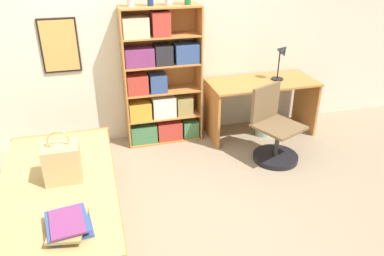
% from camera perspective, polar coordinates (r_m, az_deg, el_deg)
% --- Properties ---
extents(ground_plane, '(14.00, 14.00, 0.00)m').
position_cam_1_polar(ground_plane, '(3.58, -5.64, -12.93)').
color(ground_plane, gray).
extents(wall_back, '(10.00, 0.09, 2.60)m').
position_cam_1_polar(wall_back, '(4.50, -10.22, 13.76)').
color(wall_back, beige).
rests_on(wall_back, ground_plane).
extents(bed, '(0.97, 1.89, 0.49)m').
position_cam_1_polar(bed, '(3.45, -19.32, -11.19)').
color(bed, '#B77538').
rests_on(bed, ground_plane).
extents(handbag, '(0.29, 0.23, 0.45)m').
position_cam_1_polar(handbag, '(3.24, -19.17, -4.93)').
color(handbag, tan).
rests_on(handbag, bed).
extents(book_stack_on_bed, '(0.33, 0.39, 0.09)m').
position_cam_1_polar(book_stack_on_bed, '(2.77, -18.34, -13.82)').
color(book_stack_on_bed, '#334C84').
rests_on(book_stack_on_bed, bed).
extents(bookcase, '(0.91, 0.30, 1.64)m').
position_cam_1_polar(bookcase, '(4.50, -5.04, 6.75)').
color(bookcase, '#B77538').
rests_on(bookcase, ground_plane).
extents(desk, '(1.35, 0.61, 0.71)m').
position_cam_1_polar(desk, '(4.82, 10.50, 4.75)').
color(desk, '#B77538').
rests_on(desk, ground_plane).
extents(desk_lamp, '(0.20, 0.15, 0.46)m').
position_cam_1_polar(desk_lamp, '(4.78, 13.60, 10.72)').
color(desk_lamp, black).
rests_on(desk_lamp, desk).
extents(desk_chair, '(0.62, 0.62, 0.85)m').
position_cam_1_polar(desk_chair, '(4.36, 12.37, -1.49)').
color(desk_chair, black).
rests_on(desk_chair, ground_plane).
extents(waste_bin, '(0.22, 0.22, 0.28)m').
position_cam_1_polar(waste_bin, '(4.94, 10.95, 0.54)').
color(waste_bin, '#99C1B2').
rests_on(waste_bin, ground_plane).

